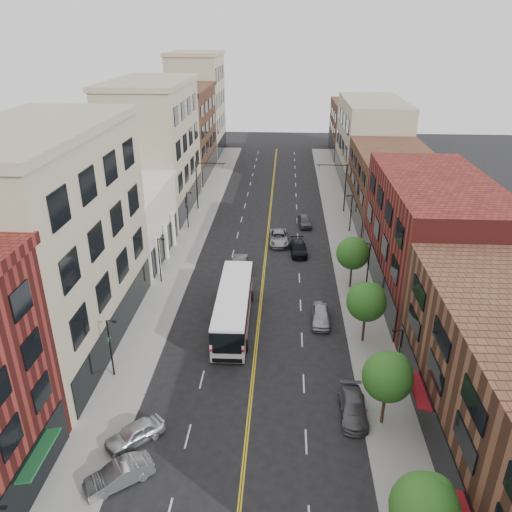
% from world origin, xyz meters
% --- Properties ---
extents(ground, '(220.00, 220.00, 0.00)m').
position_xyz_m(ground, '(0.00, 0.00, 0.00)').
color(ground, black).
rests_on(ground, ground).
extents(sidewalk_left, '(4.00, 110.00, 0.15)m').
position_xyz_m(sidewalk_left, '(-10.00, 35.00, 0.07)').
color(sidewalk_left, gray).
rests_on(sidewalk_left, ground).
extents(sidewalk_right, '(4.00, 110.00, 0.15)m').
position_xyz_m(sidewalk_right, '(10.00, 35.00, 0.07)').
color(sidewalk_right, gray).
rests_on(sidewalk_right, ground).
extents(bldg_l_tanoffice, '(10.00, 22.00, 18.00)m').
position_xyz_m(bldg_l_tanoffice, '(-17.00, 13.00, 9.00)').
color(bldg_l_tanoffice, tan).
rests_on(bldg_l_tanoffice, ground).
extents(bldg_l_white, '(10.00, 14.00, 8.00)m').
position_xyz_m(bldg_l_white, '(-17.00, 31.00, 4.00)').
color(bldg_l_white, silver).
rests_on(bldg_l_white, ground).
extents(bldg_l_far_a, '(10.00, 20.00, 18.00)m').
position_xyz_m(bldg_l_far_a, '(-17.00, 48.00, 9.00)').
color(bldg_l_far_a, tan).
rests_on(bldg_l_far_a, ground).
extents(bldg_l_far_b, '(10.00, 20.00, 15.00)m').
position_xyz_m(bldg_l_far_b, '(-17.00, 68.00, 7.50)').
color(bldg_l_far_b, brown).
rests_on(bldg_l_far_b, ground).
extents(bldg_l_far_c, '(10.00, 16.00, 20.00)m').
position_xyz_m(bldg_l_far_c, '(-17.00, 86.00, 10.00)').
color(bldg_l_far_c, tan).
rests_on(bldg_l_far_c, ground).
extents(bldg_r_mid, '(10.00, 22.00, 12.00)m').
position_xyz_m(bldg_r_mid, '(17.00, 24.00, 6.00)').
color(bldg_r_mid, '#5B1A18').
rests_on(bldg_r_mid, ground).
extents(bldg_r_far_a, '(10.00, 20.00, 10.00)m').
position_xyz_m(bldg_r_far_a, '(17.00, 45.00, 5.00)').
color(bldg_r_far_a, brown).
rests_on(bldg_r_far_a, ground).
extents(bldg_r_far_b, '(10.00, 22.00, 14.00)m').
position_xyz_m(bldg_r_far_b, '(17.00, 66.00, 7.00)').
color(bldg_r_far_b, tan).
rests_on(bldg_r_far_b, ground).
extents(bldg_r_far_c, '(10.00, 18.00, 11.00)m').
position_xyz_m(bldg_r_far_c, '(17.00, 86.00, 5.50)').
color(bldg_r_far_c, brown).
rests_on(bldg_r_far_c, ground).
extents(tree_r_0, '(3.40, 3.40, 5.59)m').
position_xyz_m(tree_r_0, '(9.39, -5.93, 4.13)').
color(tree_r_0, black).
rests_on(tree_r_0, sidewalk_right).
extents(tree_r_1, '(3.40, 3.40, 5.59)m').
position_xyz_m(tree_r_1, '(9.39, 4.07, 4.13)').
color(tree_r_1, black).
rests_on(tree_r_1, sidewalk_right).
extents(tree_r_2, '(3.40, 3.40, 5.59)m').
position_xyz_m(tree_r_2, '(9.39, 14.07, 4.13)').
color(tree_r_2, black).
rests_on(tree_r_2, sidewalk_right).
extents(tree_r_3, '(3.40, 3.40, 5.59)m').
position_xyz_m(tree_r_3, '(9.39, 24.07, 4.13)').
color(tree_r_3, black).
rests_on(tree_r_3, sidewalk_right).
extents(lamp_l_1, '(0.81, 0.55, 5.05)m').
position_xyz_m(lamp_l_1, '(-10.95, 8.00, 2.97)').
color(lamp_l_1, black).
rests_on(lamp_l_1, sidewalk_left).
extents(lamp_l_2, '(0.81, 0.55, 5.05)m').
position_xyz_m(lamp_l_2, '(-10.95, 24.00, 2.97)').
color(lamp_l_2, black).
rests_on(lamp_l_2, sidewalk_left).
extents(lamp_l_3, '(0.81, 0.55, 5.05)m').
position_xyz_m(lamp_l_3, '(-10.95, 40.00, 2.97)').
color(lamp_l_3, black).
rests_on(lamp_l_3, sidewalk_left).
extents(lamp_r_1, '(0.81, 0.55, 5.05)m').
position_xyz_m(lamp_r_1, '(10.95, 8.00, 2.97)').
color(lamp_r_1, black).
rests_on(lamp_r_1, sidewalk_right).
extents(lamp_r_2, '(0.81, 0.55, 5.05)m').
position_xyz_m(lamp_r_2, '(10.95, 24.00, 2.97)').
color(lamp_r_2, black).
rests_on(lamp_r_2, sidewalk_right).
extents(lamp_r_3, '(0.81, 0.55, 5.05)m').
position_xyz_m(lamp_r_3, '(10.95, 40.00, 2.97)').
color(lamp_r_3, black).
rests_on(lamp_r_3, sidewalk_right).
extents(signal_mast_left, '(4.49, 0.18, 7.20)m').
position_xyz_m(signal_mast_left, '(-10.27, 48.00, 4.65)').
color(signal_mast_left, black).
rests_on(signal_mast_left, sidewalk_left).
extents(signal_mast_right, '(4.49, 0.18, 7.20)m').
position_xyz_m(signal_mast_right, '(10.27, 48.00, 4.65)').
color(signal_mast_right, black).
rests_on(signal_mast_right, sidewalk_right).
extents(city_bus, '(3.32, 13.09, 3.35)m').
position_xyz_m(city_bus, '(-2.30, 16.38, 1.95)').
color(city_bus, white).
rests_on(city_bus, ground).
extents(car_angle_a, '(4.06, 3.92, 1.37)m').
position_xyz_m(car_angle_a, '(-7.40, 1.35, 0.69)').
color(car_angle_a, silver).
rests_on(car_angle_a, ground).
extents(car_angle_b, '(4.19, 3.64, 1.37)m').
position_xyz_m(car_angle_b, '(-7.40, -2.01, 0.68)').
color(car_angle_b, '#95989C').
rests_on(car_angle_b, ground).
extents(car_parked_mid, '(1.94, 4.64, 1.34)m').
position_xyz_m(car_parked_mid, '(7.39, 4.71, 0.67)').
color(car_parked_mid, '#4F4F54').
rests_on(car_parked_mid, ground).
extents(car_parked_far, '(1.89, 4.42, 1.49)m').
position_xyz_m(car_parked_far, '(5.80, 16.99, 0.74)').
color(car_parked_far, '#9A9CA1').
rests_on(car_parked_far, ground).
extents(car_lane_behind, '(1.62, 4.52, 1.49)m').
position_xyz_m(car_lane_behind, '(-2.80, 28.07, 0.74)').
color(car_lane_behind, '#515055').
rests_on(car_lane_behind, ground).
extents(car_lane_a, '(2.28, 4.93, 1.39)m').
position_xyz_m(car_lane_a, '(3.98, 32.55, 0.70)').
color(car_lane_a, black).
rests_on(car_lane_a, ground).
extents(car_lane_b, '(2.75, 5.44, 1.47)m').
position_xyz_m(car_lane_b, '(1.50, 35.69, 0.74)').
color(car_lane_b, gray).
rests_on(car_lane_b, ground).
extents(car_lane_c, '(2.17, 4.39, 1.44)m').
position_xyz_m(car_lane_c, '(4.98, 42.00, 0.72)').
color(car_lane_c, '#48484D').
rests_on(car_lane_c, ground).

